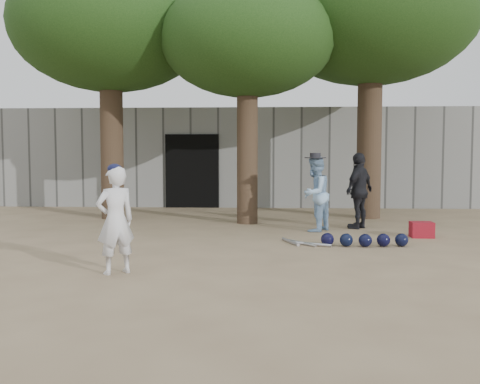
# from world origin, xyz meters

# --- Properties ---
(ground) EXTENTS (70.00, 70.00, 0.00)m
(ground) POSITION_xyz_m (0.00, 0.00, 0.00)
(ground) COLOR #937C5E
(ground) RESTS_ON ground
(boy_player) EXTENTS (0.62, 0.59, 1.43)m
(boy_player) POSITION_xyz_m (-0.95, -1.16, 0.72)
(boy_player) COLOR silver
(boy_player) RESTS_ON ground
(spectator_blue) EXTENTS (0.90, 0.95, 1.56)m
(spectator_blue) POSITION_xyz_m (2.05, 2.96, 0.78)
(spectator_blue) COLOR #8FB7DE
(spectator_blue) RESTS_ON ground
(spectator_dark) EXTENTS (0.91, 1.00, 1.63)m
(spectator_dark) POSITION_xyz_m (3.04, 3.44, 0.82)
(spectator_dark) COLOR black
(spectator_dark) RESTS_ON ground
(red_bag) EXTENTS (0.42, 0.32, 0.30)m
(red_bag) POSITION_xyz_m (4.04, 2.23, 0.15)
(red_bag) COLOR maroon
(red_bag) RESTS_ON ground
(back_building) EXTENTS (16.00, 5.24, 3.00)m
(back_building) POSITION_xyz_m (-0.00, 10.33, 1.50)
(back_building) COLOR gray
(back_building) RESTS_ON ground
(helmet_row) EXTENTS (1.51, 0.32, 0.23)m
(helmet_row) POSITION_xyz_m (2.76, 1.14, 0.12)
(helmet_row) COLOR black
(helmet_row) RESTS_ON ground
(bat_pile) EXTENTS (0.85, 0.76, 0.06)m
(bat_pile) POSITION_xyz_m (1.67, 1.30, 0.03)
(bat_pile) COLOR #B5B5BC
(bat_pile) RESTS_ON ground
(tree_row) EXTENTS (11.40, 5.80, 6.69)m
(tree_row) POSITION_xyz_m (0.74, 5.02, 4.69)
(tree_row) COLOR brown
(tree_row) RESTS_ON ground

